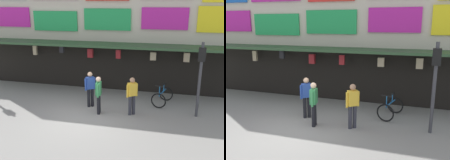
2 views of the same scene
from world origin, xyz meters
The scene contains 7 objects.
ground_plane centered at (0.00, 0.00, 0.00)m, with size 80.00×80.00×0.00m, color gray.
shopfront centered at (0.00, 4.57, 3.96)m, with size 18.00×2.60×8.00m.
traffic_light_far centered at (4.62, 1.28, 2.14)m, with size 0.29×0.33×3.20m.
bicycle_parked centered at (3.11, 2.33, 0.39)m, with size 1.00×1.31×1.05m.
pedestrian_in_green centered at (-0.13, 1.26, 0.95)m, with size 0.43×0.40×1.68m.
pedestrian_in_black centered at (0.47, 0.60, 0.95)m, with size 0.27×0.53×1.68m.
pedestrian_in_white centered at (1.89, 0.82, 0.95)m, with size 0.44×0.40×1.68m.
Camera 2 is at (3.94, -7.41, 3.81)m, focal length 39.48 mm.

